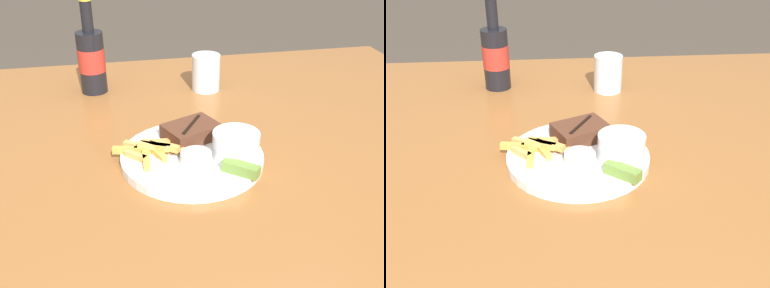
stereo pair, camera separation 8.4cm
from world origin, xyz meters
The scene contains 10 objects.
dining_table centered at (0.00, 0.00, 0.67)m, with size 1.45×1.22×0.74m.
dinner_plate centered at (0.00, 0.00, 0.75)m, with size 0.27×0.27×0.02m.
steak_portion centered at (0.01, 0.06, 0.77)m, with size 0.13×0.11×0.03m.
fries_pile centered at (-0.07, 0.01, 0.76)m, with size 0.14×0.10×0.02m.
coleslaw_cup centered at (0.08, -0.03, 0.78)m, with size 0.09×0.09×0.05m.
dipping_sauce_cup centered at (0.00, -0.04, 0.77)m, with size 0.06×0.06×0.02m.
pickle_spear centered at (0.07, -0.09, 0.77)m, with size 0.07×0.06×0.02m.
fork_utensil centered at (-0.07, -0.02, 0.76)m, with size 0.13×0.05×0.00m.
beer_bottle centered at (-0.18, 0.39, 0.83)m, with size 0.07×0.07×0.25m.
drinking_glass centered at (0.10, 0.35, 0.78)m, with size 0.07×0.07×0.09m.
Camera 2 is at (-0.06, -0.73, 1.19)m, focal length 42.00 mm.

